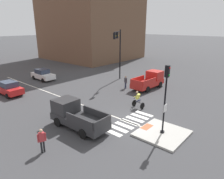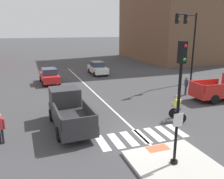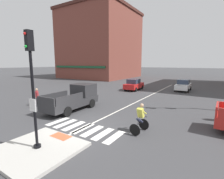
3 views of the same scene
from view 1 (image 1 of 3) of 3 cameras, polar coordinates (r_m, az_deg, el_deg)
The scene contains 21 objects.
ground_plane at distance 17.67m, azimuth 5.04°, elevation -9.09°, with size 300.00×300.00×0.00m, color #3D3D3F.
traffic_island at distance 16.28m, azimuth 13.81°, elevation -11.76°, with size 3.54×3.40×0.15m, color #B2AFA8.
tactile_pad_front at distance 16.80m, azimuth 9.70°, elevation -10.20°, with size 1.10×0.60×0.01m, color #DB5B38.
signal_pole at distance 15.01m, azimuth 14.70°, elevation -1.17°, with size 0.44×0.38×5.14m.
crosswalk_stripe_a at distance 16.10m, azimuth 0.07°, elevation -11.84°, with size 0.44×1.80×0.01m, color silver.
crosswalk_stripe_b at distance 16.61m, azimuth 1.82°, elevation -10.86°, with size 0.44×1.80×0.01m, color silver.
crosswalk_stripe_c at distance 17.14m, azimuth 3.45°, elevation -9.93°, with size 0.44×1.80×0.01m, color silver.
crosswalk_stripe_d at distance 17.68m, azimuth 4.97°, elevation -9.06°, with size 0.44×1.80×0.01m, color silver.
crosswalk_stripe_e at distance 18.24m, azimuth 6.39°, elevation -8.23°, with size 0.44×1.80×0.01m, color silver.
crosswalk_stripe_f at distance 18.82m, azimuth 7.72°, elevation -7.44°, with size 0.44×1.80×0.01m, color silver.
crosswalk_stripe_g at distance 19.40m, azimuth 8.97°, elevation -6.70°, with size 0.44×1.80×0.01m, color silver.
lane_centre_line at distance 24.38m, azimuth -14.34°, elevation -1.91°, with size 0.14×28.00×0.01m, color silver.
traffic_light_mast at distance 29.41m, azimuth 1.84°, elevation 11.85°, with size 3.92×2.26×7.28m.
building_corner_left at distance 52.34m, azimuth -5.96°, elevation 20.94°, with size 19.09×20.04×22.05m.
car_red_westbound_distant at distance 26.93m, azimuth -26.84°, elevation 0.35°, with size 1.97×4.16×1.64m.
car_white_eastbound_distant at distance 32.35m, azimuth -18.74°, elevation 3.97°, with size 1.87×4.11×1.64m.
pickup_truck_charcoal_westbound_near at distance 16.82m, azimuth -10.28°, elevation -7.08°, with size 2.18×5.16×2.08m.
pickup_truck_red_cross_right at distance 27.15m, azimuth 10.51°, elevation 2.50°, with size 5.17×2.20×2.08m.
cyclist at distance 20.45m, azimuth 7.24°, elevation -2.69°, with size 0.77×1.15×1.68m.
pedestrian_at_curb_left at distance 14.12m, azimuth -18.99°, elevation -12.88°, with size 0.52×0.34×1.67m.
pedestrian_waiting_far_side at distance 26.39m, azimuth 3.81°, elevation 2.33°, with size 0.32×0.53×1.67m.
Camera 1 is at (-12.87, -9.15, 7.92)m, focal length 32.77 mm.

